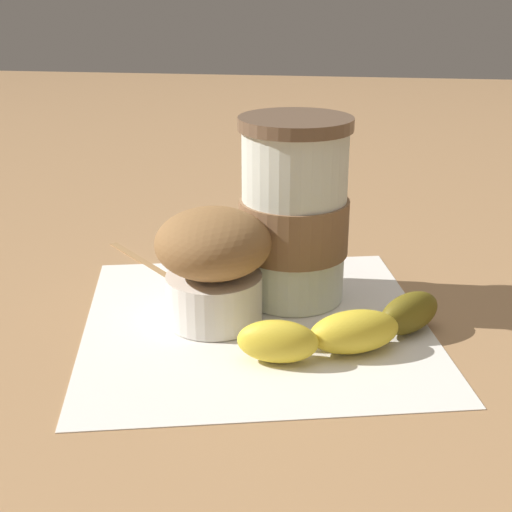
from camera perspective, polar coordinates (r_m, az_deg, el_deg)
ground_plane at (r=0.56m, az=0.00°, el=-5.44°), size 3.00×3.00×0.00m
paper_napkin at (r=0.56m, az=0.00°, el=-5.37°), size 0.32×0.32×0.00m
coffee_cup at (r=0.58m, az=3.05°, el=3.40°), size 0.09×0.09×0.15m
muffin at (r=0.54m, az=-3.51°, el=-0.63°), size 0.09×0.09×0.09m
banana at (r=0.52m, az=7.50°, el=-5.74°), size 0.10×0.15×0.03m
wooden_stirrer at (r=0.69m, az=-9.29°, el=-0.24°), size 0.08×0.08×0.00m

